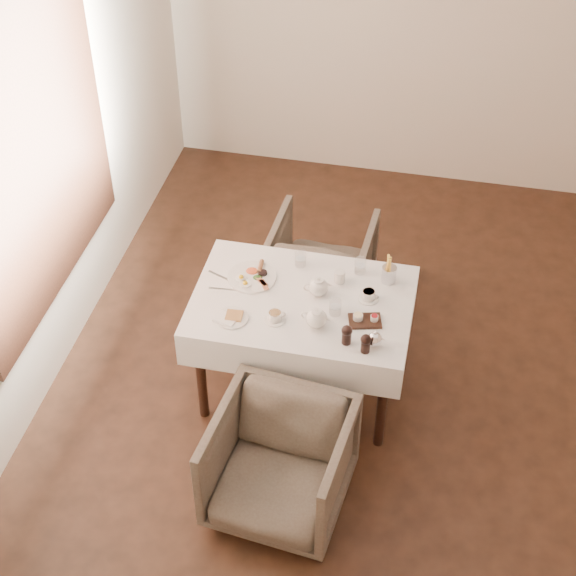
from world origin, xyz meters
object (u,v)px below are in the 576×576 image
(table, at_px, (302,314))
(armchair_far, at_px, (321,263))
(teapot_centre, at_px, (318,286))
(breakfast_plate, at_px, (252,276))
(armchair_near, at_px, (280,464))

(table, distance_m, armchair_far, 0.93)
(armchair_far, relative_size, teapot_centre, 4.30)
(breakfast_plate, xyz_separation_m, teapot_centre, (0.41, -0.06, 0.05))
(breakfast_plate, bearing_deg, armchair_far, 90.32)
(table, bearing_deg, armchair_far, 92.34)
(armchair_near, relative_size, teapot_centre, 4.55)
(armchair_near, relative_size, breakfast_plate, 2.49)
(table, relative_size, breakfast_plate, 4.35)
(table, relative_size, armchair_far, 1.85)
(table, distance_m, teapot_centre, 0.21)
(breakfast_plate, relative_size, teapot_centre, 1.83)
(table, bearing_deg, breakfast_plate, 158.56)
(armchair_far, height_order, teapot_centre, teapot_centre)
(teapot_centre, bearing_deg, breakfast_plate, 153.85)
(armchair_near, distance_m, breakfast_plate, 1.15)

